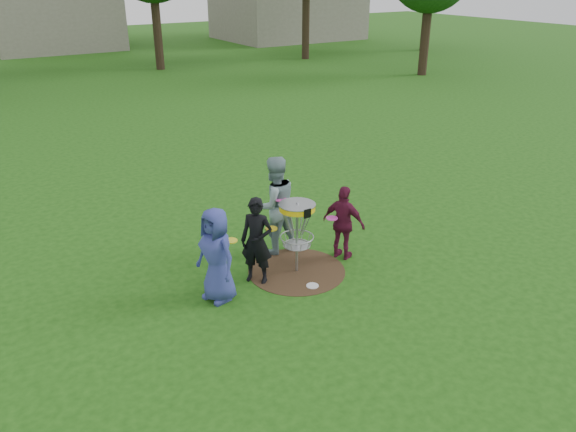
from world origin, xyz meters
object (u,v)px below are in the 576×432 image
player_black (257,241)px  player_grey (274,205)px  player_blue (217,255)px  player_maroon (344,223)px  disc_golf_basket (297,221)px

player_black → player_grey: size_ratio=0.81×
player_blue → player_black: size_ratio=1.04×
player_blue → player_maroon: size_ratio=1.13×
player_black → player_grey: player_grey is taller
player_grey → player_maroon: (0.95, -0.96, -0.24)m
player_black → player_maroon: bearing=45.1°
player_blue → player_grey: 2.00m
player_blue → player_maroon: (2.67, 0.05, -0.09)m
player_maroon → player_grey: bearing=18.7°
disc_golf_basket → player_black: bearing=173.6°
player_black → player_maroon: 1.83m
player_grey → player_maroon: player_grey is taller
player_black → player_grey: bearing=93.0°
player_blue → disc_golf_basket: 1.64m
player_grey → disc_golf_basket: bearing=86.9°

